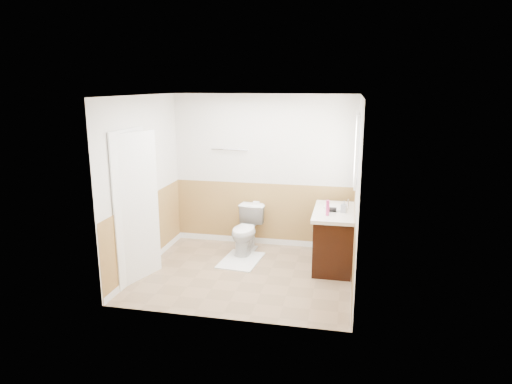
% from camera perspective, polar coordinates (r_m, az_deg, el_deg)
% --- Properties ---
extents(floor, '(3.00, 3.00, 0.00)m').
position_cam_1_polar(floor, '(6.57, -1.32, -10.26)').
color(floor, '#8C7051').
rests_on(floor, ground).
extents(ceiling, '(3.00, 3.00, 0.00)m').
position_cam_1_polar(ceiling, '(6.02, -1.45, 12.10)').
color(ceiling, white).
rests_on(ceiling, floor).
extents(wall_back, '(3.00, 0.00, 3.00)m').
position_cam_1_polar(wall_back, '(7.42, 0.90, 2.64)').
color(wall_back, silver).
rests_on(wall_back, floor).
extents(wall_front, '(3.00, 0.00, 3.00)m').
position_cam_1_polar(wall_front, '(4.96, -4.80, -2.90)').
color(wall_front, silver).
rests_on(wall_front, floor).
extents(wall_left, '(0.00, 3.00, 3.00)m').
position_cam_1_polar(wall_left, '(6.67, -14.04, 1.00)').
color(wall_left, silver).
rests_on(wall_left, floor).
extents(wall_right, '(0.00, 3.00, 3.00)m').
position_cam_1_polar(wall_right, '(6.02, 12.66, -0.25)').
color(wall_right, silver).
rests_on(wall_right, floor).
extents(wainscot_back, '(3.00, 0.00, 3.00)m').
position_cam_1_polar(wainscot_back, '(7.58, 0.86, -2.96)').
color(wainscot_back, '#B48C48').
rests_on(wainscot_back, floor).
extents(wainscot_front, '(3.00, 0.00, 3.00)m').
position_cam_1_polar(wainscot_front, '(5.23, -4.60, -10.78)').
color(wainscot_front, '#B48C48').
rests_on(wainscot_front, floor).
extents(wainscot_left, '(0.00, 2.60, 2.60)m').
position_cam_1_polar(wainscot_left, '(6.86, -13.59, -5.13)').
color(wainscot_left, '#B48C48').
rests_on(wainscot_left, floor).
extents(wainscot_right, '(0.00, 2.60, 2.60)m').
position_cam_1_polar(wainscot_right, '(6.24, 12.20, -6.96)').
color(wainscot_right, '#B48C48').
rests_on(wainscot_right, floor).
extents(toilet, '(0.49, 0.77, 0.74)m').
position_cam_1_polar(toilet, '(7.22, -1.24, -4.86)').
color(toilet, white).
rests_on(toilet, floor).
extents(bath_mat, '(0.63, 0.85, 0.02)m').
position_cam_1_polar(bath_mat, '(7.01, -1.92, -8.62)').
color(bath_mat, silver).
rests_on(bath_mat, floor).
extents(vanity_cabinet, '(0.55, 1.10, 0.80)m').
position_cam_1_polar(vanity_cabinet, '(6.81, 9.82, -5.97)').
color(vanity_cabinet, black).
rests_on(vanity_cabinet, floor).
extents(vanity_knob_left, '(0.03, 0.03, 0.03)m').
position_cam_1_polar(vanity_knob_left, '(6.68, 7.26, -4.90)').
color(vanity_knob_left, silver).
rests_on(vanity_knob_left, vanity_cabinet).
extents(vanity_knob_right, '(0.03, 0.03, 0.03)m').
position_cam_1_polar(vanity_knob_right, '(6.87, 7.40, -4.38)').
color(vanity_knob_right, silver).
rests_on(vanity_knob_right, vanity_cabinet).
extents(countertop, '(0.60, 1.15, 0.05)m').
position_cam_1_polar(countertop, '(6.69, 9.88, -2.52)').
color(countertop, silver).
rests_on(countertop, vanity_cabinet).
extents(sink_basin, '(0.36, 0.36, 0.02)m').
position_cam_1_polar(sink_basin, '(6.82, 10.03, -1.90)').
color(sink_basin, white).
rests_on(sink_basin, countertop).
extents(faucet, '(0.02, 0.02, 0.14)m').
position_cam_1_polar(faucet, '(6.80, 11.56, -1.49)').
color(faucet, silver).
rests_on(faucet, countertop).
extents(lotion_bottle, '(0.05, 0.05, 0.22)m').
position_cam_1_polar(lotion_bottle, '(6.39, 9.03, -1.99)').
color(lotion_bottle, '#CC3479').
rests_on(lotion_bottle, countertop).
extents(soap_dispenser, '(0.09, 0.09, 0.17)m').
position_cam_1_polar(soap_dispenser, '(6.58, 11.03, -1.82)').
color(soap_dispenser, '#8F97A1').
rests_on(soap_dispenser, countertop).
extents(hair_dryer_body, '(0.14, 0.07, 0.07)m').
position_cam_1_polar(hair_dryer_body, '(6.59, 9.53, -2.20)').
color(hair_dryer_body, black).
rests_on(hair_dryer_body, countertop).
extents(hair_dryer_handle, '(0.03, 0.03, 0.07)m').
position_cam_1_polar(hair_dryer_handle, '(6.62, 9.27, -2.40)').
color(hair_dryer_handle, black).
rests_on(hair_dryer_handle, countertop).
extents(mirror_panel, '(0.02, 0.35, 0.90)m').
position_cam_1_polar(mirror_panel, '(7.04, 12.51, 4.21)').
color(mirror_panel, silver).
rests_on(mirror_panel, wall_right).
extents(window_frame, '(0.04, 0.80, 1.00)m').
position_cam_1_polar(window_frame, '(6.51, 12.57, 5.25)').
color(window_frame, white).
rests_on(window_frame, wall_right).
extents(window_glass, '(0.01, 0.70, 0.90)m').
position_cam_1_polar(window_glass, '(6.51, 12.71, 5.24)').
color(window_glass, white).
rests_on(window_glass, wall_right).
extents(door, '(0.29, 0.78, 2.04)m').
position_cam_1_polar(door, '(6.29, -14.86, -1.95)').
color(door, white).
rests_on(door, wall_left).
extents(door_frame, '(0.02, 0.92, 2.10)m').
position_cam_1_polar(door_frame, '(6.32, -15.48, -1.82)').
color(door_frame, white).
rests_on(door_frame, wall_left).
extents(door_knob, '(0.06, 0.06, 0.06)m').
position_cam_1_polar(door_knob, '(6.57, -13.08, -1.84)').
color(door_knob, silver).
rests_on(door_knob, door).
extents(towel_bar, '(0.62, 0.02, 0.02)m').
position_cam_1_polar(towel_bar, '(7.43, -3.35, 5.37)').
color(towel_bar, silver).
rests_on(towel_bar, wall_back).
extents(tp_holder_bar, '(0.14, 0.02, 0.02)m').
position_cam_1_polar(tp_holder_bar, '(7.49, 0.03, -1.57)').
color(tp_holder_bar, silver).
rests_on(tp_holder_bar, wall_back).
extents(tp_roll, '(0.10, 0.11, 0.11)m').
position_cam_1_polar(tp_roll, '(7.49, 0.03, -1.57)').
color(tp_roll, white).
rests_on(tp_roll, tp_holder_bar).
extents(tp_sheet, '(0.10, 0.01, 0.16)m').
position_cam_1_polar(tp_sheet, '(7.52, 0.03, -2.38)').
color(tp_sheet, white).
rests_on(tp_sheet, tp_roll).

